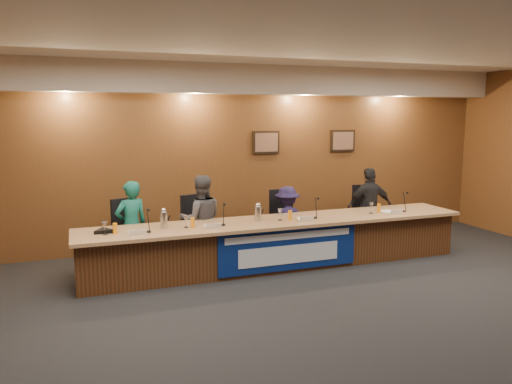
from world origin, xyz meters
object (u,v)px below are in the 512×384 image
at_px(dais_body, 278,244).
at_px(office_chair_d, 366,219).
at_px(panelist_a, 132,226).
at_px(panelist_d, 370,207).
at_px(office_chair_b, 200,233).
at_px(speakerphone, 104,231).
at_px(panelist_c, 287,221).
at_px(office_chair_a, 131,238).
at_px(carafe_mid, 258,214).
at_px(office_chair_c, 285,226).
at_px(panelist_b, 201,220).
at_px(banner, 289,249).
at_px(carafe_left, 164,220).

bearing_deg(dais_body, office_chair_d, 18.11).
distance_m(panelist_a, panelist_d, 4.17).
bearing_deg(office_chair_b, dais_body, -47.04).
height_order(dais_body, speakerphone, speakerphone).
bearing_deg(speakerphone, office_chair_b, 23.41).
distance_m(panelist_d, office_chair_d, 0.25).
bearing_deg(dais_body, panelist_c, 54.94).
height_order(office_chair_a, speakerphone, speakerphone).
xyz_separation_m(office_chair_a, carafe_mid, (1.83, -0.66, 0.38)).
bearing_deg(carafe_mid, dais_body, 1.05).
xyz_separation_m(dais_body, carafe_mid, (-0.34, -0.01, 0.51)).
relative_size(office_chair_a, speakerphone, 1.50).
bearing_deg(panelist_d, office_chair_a, 8.48).
bearing_deg(office_chair_d, office_chair_c, -163.62).
xyz_separation_m(panelist_a, office_chair_c, (2.56, 0.10, -0.21)).
bearing_deg(panelist_b, speakerphone, 24.94).
height_order(office_chair_a, office_chair_c, same).
relative_size(dais_body, office_chair_c, 12.50).
height_order(banner, office_chair_d, banner).
height_order(office_chair_d, speakerphone, speakerphone).
height_order(office_chair_a, carafe_left, carafe_left).
distance_m(banner, carafe_left, 1.88).
height_order(panelist_b, office_chair_c, panelist_b).
distance_m(panelist_a, office_chair_a, 0.23).
relative_size(panelist_c, office_chair_a, 2.43).
distance_m(panelist_b, carafe_left, 0.92).
relative_size(panelist_d, office_chair_d, 2.97).
distance_m(office_chair_a, office_chair_c, 2.56).
bearing_deg(carafe_mid, office_chair_d, 15.73).
bearing_deg(office_chair_c, banner, -104.28).
bearing_deg(panelist_d, office_chair_c, 6.31).
height_order(panelist_c, speakerphone, panelist_c).
bearing_deg(panelist_b, dais_body, 157.95).
distance_m(office_chair_c, carafe_mid, 1.06).
height_order(panelist_d, speakerphone, panelist_d).
bearing_deg(office_chair_b, carafe_left, -151.08).
bearing_deg(office_chair_d, office_chair_a, -163.62).
height_order(dais_body, banner, banner).
relative_size(panelist_d, carafe_left, 5.85).
distance_m(panelist_b, office_chair_b, 0.25).
relative_size(dais_body, carafe_left, 24.60).
relative_size(panelist_a, panelist_d, 0.97).
relative_size(panelist_c, carafe_mid, 5.21).
xyz_separation_m(banner, panelist_c, (0.39, 0.97, 0.20)).
distance_m(office_chair_a, office_chair_d, 4.17).
bearing_deg(speakerphone, panelist_d, 6.83).
height_order(panelist_d, office_chair_b, panelist_d).
bearing_deg(carafe_left, office_chair_d, 10.30).
distance_m(panelist_a, carafe_mid, 1.92).
height_order(office_chair_a, office_chair_b, same).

